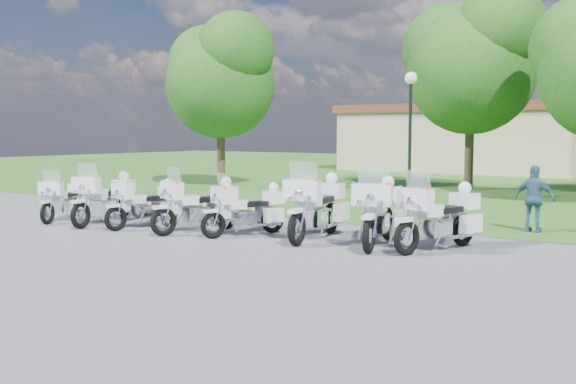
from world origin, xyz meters
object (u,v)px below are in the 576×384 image
Objects in this scene: motorcycle_7 at (441,216)px; motorcycle_1 at (106,198)px; motorcycle_2 at (147,203)px; motorcycle_4 at (249,209)px; motorcycle_3 at (200,205)px; motorcycle_6 at (380,211)px; motorcycle_0 at (65,199)px; bystander_c at (534,199)px; lamp_post at (410,104)px; motorcycle_5 at (318,206)px.

motorcycle_1 is at bearing 26.47° from motorcycle_7.
motorcycle_4 is (2.91, 0.46, 0.00)m from motorcycle_2.
motorcycle_7 is at bearing -152.51° from motorcycle_3.
motorcycle_6 reaches higher than motorcycle_4.
motorcycle_3 is at bearing 35.14° from motorcycle_4.
motorcycle_0 is at bearing 23.41° from motorcycle_3.
bystander_c is (5.36, 4.25, 0.18)m from motorcycle_4.
motorcycle_6 is (7.38, 1.20, 0.05)m from motorcycle_1.
motorcycle_0 is 4.52m from motorcycle_3.
lamp_post is at bearing -97.14° from motorcycle_2.
motorcycle_3 is 0.51× the size of lamp_post.
motorcycle_6 reaches higher than bystander_c.
motorcycle_1 is (1.46, 0.20, 0.09)m from motorcycle_0.
motorcycle_0 is at bearing -5.98° from motorcycle_6.
motorcycle_7 reaches higher than motorcycle_3.
motorcycle_7 is at bearing 176.77° from motorcycle_1.
motorcycle_6 is at bearing -69.50° from lamp_post.
motorcycle_5 is 1.10× the size of motorcycle_7.
motorcycle_6 is at bearing 165.88° from motorcycle_0.
motorcycle_2 is at bearing 31.06° from motorcycle_4.
motorcycle_3 reaches higher than motorcycle_2.
lamp_post reaches higher than motorcycle_3.
motorcycle_5 reaches higher than bystander_c.
motorcycle_0 is 0.86× the size of motorcycle_3.
motorcycle_4 is 0.87× the size of motorcycle_7.
bystander_c is (2.25, 3.67, 0.07)m from motorcycle_6.
motorcycle_1 is 0.53× the size of lamp_post.
motorcycle_7 reaches higher than motorcycle_4.
lamp_post reaches higher than motorcycle_1.
motorcycle_6 is 1.58× the size of bystander_c.
lamp_post is 2.81× the size of bystander_c.
motorcycle_6 is at bearing -152.11° from motorcycle_3.
motorcycle_5 is at bearing -159.82° from motorcycle_2.
motorcycle_6 reaches higher than motorcycle_0.
motorcycle_0 is 0.82× the size of motorcycle_7.
motorcycle_7 is (7.29, 1.25, 0.08)m from motorcycle_2.
motorcycle_7 is at bearing 165.94° from motorcycle_0.
motorcycle_3 reaches higher than motorcycle_0.
bystander_c is (8.28, 4.70, 0.19)m from motorcycle_2.
motorcycle_2 is 6.11m from motorcycle_6.
bystander_c reaches higher than motorcycle_3.
motorcycle_1 is at bearing -111.63° from lamp_post.
motorcycle_6 reaches higher than motorcycle_2.
motorcycle_3 is at bearing 7.33° from motorcycle_5.
lamp_post is at bearing -87.39° from motorcycle_5.
motorcycle_1 reaches higher than motorcycle_2.
motorcycle_0 is 8.95m from motorcycle_6.
motorcycle_7 reaches higher than motorcycle_2.
motorcycle_1 is at bearing 30.35° from motorcycle_4.
bystander_c is at bearing -165.69° from motorcycle_1.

